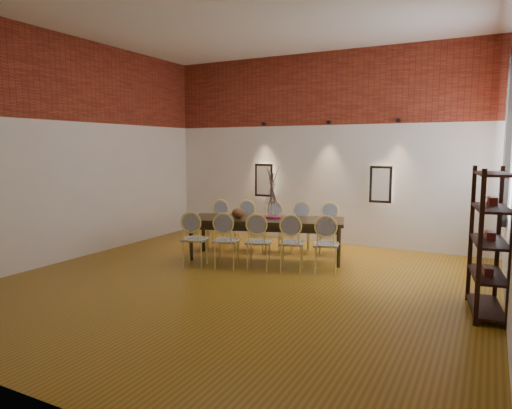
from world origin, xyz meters
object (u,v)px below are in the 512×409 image
at_px(chair_near_e, 326,244).
at_px(chair_near_a, 195,239).
at_px(chair_near_c, 259,242).
at_px(bowl, 238,213).
at_px(shelving_rack, 490,242).
at_px(chair_far_a, 218,225).
at_px(vase, 272,210).
at_px(chair_far_c, 272,227).
at_px(chair_far_d, 300,228).
at_px(chair_near_b, 226,240).
at_px(dining_table, 266,239).
at_px(chair_far_e, 329,229).
at_px(chair_near_d, 292,243).
at_px(chair_far_b, 245,226).
at_px(book, 274,217).

bearing_deg(chair_near_e, chair_near_a, 180.00).
height_order(chair_near_c, bowl, chair_near_c).
relative_size(chair_near_c, shelving_rack, 0.52).
distance_m(chair_far_a, vase, 1.48).
bearing_deg(chair_near_c, vase, 81.64).
height_order(chair_far_a, chair_far_c, same).
xyz_separation_m(chair_near_c, chair_near_e, (1.07, 0.31, 0.00)).
height_order(chair_near_a, chair_far_d, same).
bearing_deg(chair_near_b, shelving_rack, -22.27).
relative_size(dining_table, chair_far_e, 2.96).
bearing_deg(chair_far_d, chair_far_c, 0.00).
height_order(chair_near_d, chair_near_e, same).
distance_m(chair_far_b, vase, 1.07).
xyz_separation_m(chair_far_a, shelving_rack, (4.90, -1.65, 0.43)).
relative_size(chair_near_a, chair_near_c, 1.00).
xyz_separation_m(chair_far_e, book, (-0.76, -0.90, 0.30)).
bearing_deg(chair_far_e, chair_far_b, -0.00).
distance_m(chair_near_c, shelving_rack, 3.50).
xyz_separation_m(chair_near_a, chair_near_c, (1.07, 0.31, 0.00)).
height_order(chair_far_b, chair_far_c, same).
distance_m(dining_table, chair_near_b, 0.92).
xyz_separation_m(chair_near_e, chair_far_a, (-2.55, 0.77, 0.00)).
height_order(chair_near_b, vase, vase).
relative_size(chair_near_a, bowl, 3.92).
relative_size(chair_far_e, book, 3.62).
relative_size(chair_near_e, chair_far_c, 1.00).
relative_size(chair_near_c, bowl, 3.92).
bearing_deg(book, vase, -87.82).
relative_size(chair_near_e, chair_far_b, 1.00).
height_order(chair_near_a, chair_far_a, same).
height_order(chair_far_e, shelving_rack, shelving_rack).
bearing_deg(chair_near_d, chair_near_b, -180.00).
bearing_deg(chair_near_d, chair_far_a, 138.95).
bearing_deg(chair_near_b, chair_near_a, 180.00).
bearing_deg(chair_far_a, chair_far_c, -180.00).
relative_size(chair_far_b, chair_far_d, 1.00).
xyz_separation_m(dining_table, chair_far_e, (0.86, 1.01, 0.09)).
bearing_deg(chair_near_b, chair_far_d, 52.56).
height_order(vase, book, vase).
bearing_deg(vase, dining_table, -163.63).
bearing_deg(book, chair_near_e, -22.82).
distance_m(chair_near_a, chair_near_c, 1.11).
bearing_deg(chair_far_c, shelving_rack, 136.53).
xyz_separation_m(chair_near_c, shelving_rack, (3.42, -0.57, 0.43)).
bearing_deg(chair_far_e, chair_near_a, 33.15).
bearing_deg(dining_table, vase, -0.00).
relative_size(chair_near_e, chair_far_e, 1.00).
bearing_deg(chair_near_c, chair_near_e, -0.00).
height_order(chair_near_b, chair_far_b, same).
xyz_separation_m(chair_near_d, chair_far_b, (-1.48, 1.08, 0.00)).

